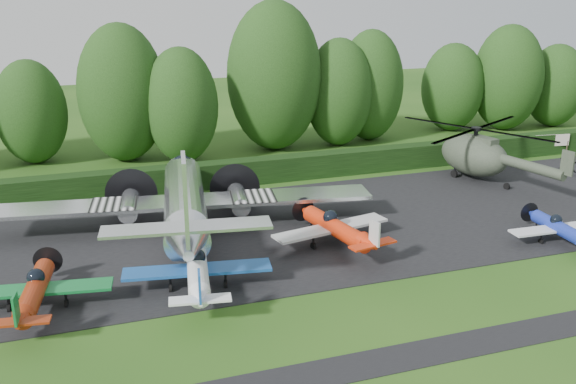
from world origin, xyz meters
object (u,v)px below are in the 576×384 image
object	(u,v)px
light_plane_white	(198,270)
light_plane_blue	(561,229)
transport_plane	(186,203)
sign_board	(552,141)
helicopter	(475,152)
light_plane_red	(34,291)
light_plane_orange	(336,228)

from	to	relation	value
light_plane_white	light_plane_blue	bearing A→B (deg)	-10.86
transport_plane	sign_board	xyz separation A→B (m)	(36.45, 9.05, -0.90)
light_plane_white	transport_plane	bearing A→B (deg)	74.89
light_plane_blue	helicopter	world-z (taller)	helicopter
helicopter	sign_board	world-z (taller)	helicopter
transport_plane	light_plane_white	world-z (taller)	transport_plane
light_plane_red	helicopter	world-z (taller)	helicopter
light_plane_orange	light_plane_blue	distance (m)	14.24
light_plane_blue	sign_board	size ratio (longest dim) A/B	1.86
transport_plane	light_plane_blue	xyz separation A→B (m)	(22.16, -8.81, -1.25)
light_plane_orange	helicopter	distance (m)	19.11
light_plane_orange	helicopter	bearing A→B (deg)	41.66
transport_plane	sign_board	distance (m)	37.57
light_plane_orange	light_plane_blue	xyz separation A→B (m)	(13.63, -4.10, -0.25)
transport_plane	helicopter	size ratio (longest dim) A/B	1.58
helicopter	light_plane_blue	bearing A→B (deg)	-88.28
light_plane_red	sign_board	world-z (taller)	light_plane_red
light_plane_red	sign_board	bearing A→B (deg)	11.58
light_plane_orange	sign_board	size ratio (longest dim) A/B	2.32
light_plane_orange	sign_board	world-z (taller)	light_plane_orange
light_plane_red	transport_plane	bearing A→B (deg)	31.72
light_plane_white	light_plane_orange	bearing A→B (deg)	10.79
light_plane_orange	transport_plane	bearing A→B (deg)	162.48
light_plane_red	light_plane_blue	bearing A→B (deg)	-10.75
transport_plane	light_plane_blue	world-z (taller)	transport_plane
light_plane_orange	light_plane_blue	world-z (taller)	light_plane_orange
helicopter	sign_board	bearing A→B (deg)	33.31
transport_plane	light_plane_blue	distance (m)	23.88
transport_plane	light_plane_white	xyz separation A→B (m)	(-0.86, -8.09, -0.98)
light_plane_red	light_plane_white	distance (m)	8.15
sign_board	light_plane_orange	bearing A→B (deg)	-161.12
light_plane_blue	sign_board	xyz separation A→B (m)	(14.29, 17.86, 0.35)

